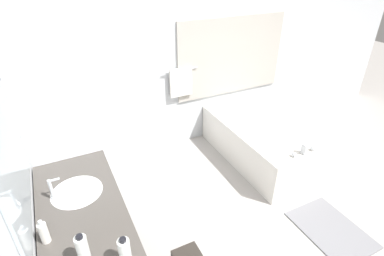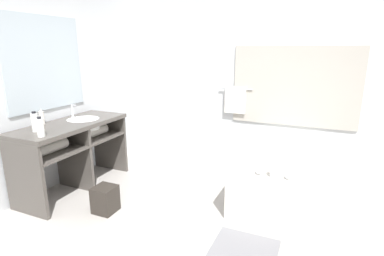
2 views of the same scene
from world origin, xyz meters
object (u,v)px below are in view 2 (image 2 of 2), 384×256
object	(u,v)px
water_bottle_1	(35,122)
water_bottle_2	(40,127)
soap_dispenser	(42,118)
bathtub	(281,171)
waste_bin	(105,199)

from	to	relation	value
water_bottle_1	water_bottle_2	distance (m)	0.25
water_bottle_1	soap_dispenser	size ratio (longest dim) A/B	1.19
bathtub	waste_bin	bearing A→B (deg)	-144.20
soap_dispenser	waste_bin	world-z (taller)	soap_dispenser
bathtub	soap_dispenser	size ratio (longest dim) A/B	9.08
water_bottle_1	waste_bin	bearing A→B (deg)	9.63
water_bottle_2	soap_dispenser	size ratio (longest dim) A/B	1.12
water_bottle_1	bathtub	bearing A→B (deg)	28.81
soap_dispenser	water_bottle_2	bearing A→B (deg)	-41.73
bathtub	waste_bin	size ratio (longest dim) A/B	5.81
water_bottle_1	waste_bin	world-z (taller)	water_bottle_1
bathtub	water_bottle_2	world-z (taller)	water_bottle_2
waste_bin	soap_dispenser	bearing A→B (deg)	172.35
waste_bin	water_bottle_2	bearing A→B (deg)	-154.88
bathtub	waste_bin	distance (m)	2.08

